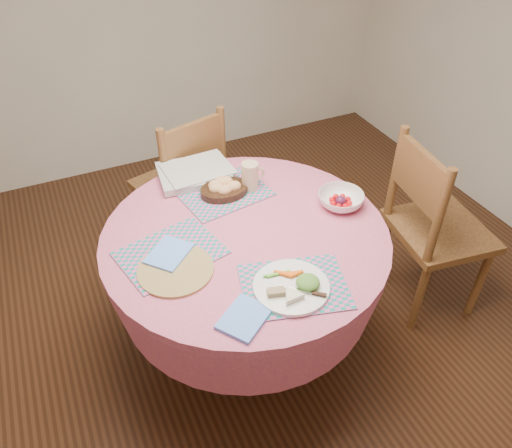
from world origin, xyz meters
The scene contains 15 objects.
ground centered at (0.00, 0.00, 0.00)m, with size 4.00×4.00×0.00m, color #331C0F.
dining_table centered at (0.00, 0.00, 0.56)m, with size 1.24×1.24×0.75m.
chair_right centered at (0.99, -0.10, 0.53)m, with size 0.51×0.52×1.01m.
chair_back centered at (-0.03, 0.82, 0.51)m, with size 0.55×0.53×0.97m.
placemat_front centered at (0.04, -0.37, 0.75)m, with size 0.40×0.30×0.01m, color #168178.
placemat_left centered at (-0.33, 0.01, 0.75)m, with size 0.40×0.30×0.01m, color #168178.
placemat_back centered at (0.03, 0.31, 0.75)m, with size 0.40×0.30×0.01m, color #168178.
wicker_trivet centered at (-0.34, -0.10, 0.76)m, with size 0.30×0.30×0.01m, color olive.
napkin_near centered at (-0.20, -0.44, 0.76)m, with size 0.18×0.14×0.01m, color #6297FD.
napkin_far centered at (-0.34, -0.01, 0.76)m, with size 0.18×0.14×0.01m, color #6297FD.
dinner_plate centered at (0.03, -0.38, 0.77)m, with size 0.29×0.29×0.05m.
bread_bowl centered at (0.02, 0.30, 0.79)m, with size 0.23×0.23×0.08m.
latte_mug centered at (0.16, 0.29, 0.82)m, with size 0.12×0.08×0.14m.
fruit_bowl centered at (0.47, -0.01, 0.78)m, with size 0.24×0.24×0.06m.
newspaper_stack centered at (-0.05, 0.50, 0.78)m, with size 0.37×0.31×0.04m.
Camera 1 is at (-0.65, -1.51, 2.12)m, focal length 35.00 mm.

